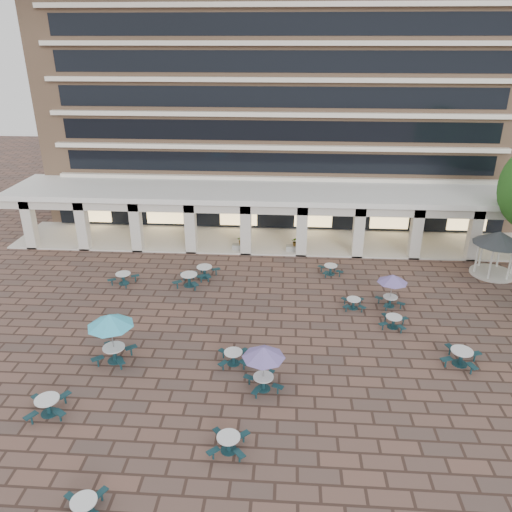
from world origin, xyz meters
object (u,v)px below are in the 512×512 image
(picnic_table_0, at_px, (48,405))
(picnic_table_2, at_px, (229,442))
(picnic_table_1, at_px, (85,506))
(planter_right, at_px, (296,246))
(gazebo, at_px, (498,243))
(planter_left, at_px, (242,245))

(picnic_table_0, bearing_deg, picnic_table_2, -24.43)
(picnic_table_0, relative_size, picnic_table_1, 1.13)
(picnic_table_2, height_order, planter_right, planter_right)
(planter_right, bearing_deg, gazebo, -12.61)
(picnic_table_0, height_order, picnic_table_2, picnic_table_0)
(picnic_table_0, distance_m, picnic_table_1, 6.06)
(planter_right, bearing_deg, picnic_table_2, -97.69)
(gazebo, distance_m, planter_left, 18.32)
(planter_right, bearing_deg, picnic_table_1, -107.18)
(planter_left, bearing_deg, gazebo, -9.74)
(planter_left, bearing_deg, picnic_table_1, -97.64)
(picnic_table_0, relative_size, planter_right, 1.37)
(picnic_table_1, xyz_separation_m, planter_left, (3.21, 23.90, 0.07))
(picnic_table_0, xyz_separation_m, planter_left, (6.76, 19.00, 0.01))
(picnic_table_1, distance_m, planter_left, 24.11)
(picnic_table_1, height_order, gazebo, gazebo)
(picnic_table_1, xyz_separation_m, picnic_table_2, (4.61, 3.29, 0.01))
(picnic_table_0, xyz_separation_m, picnic_table_2, (8.17, -1.61, -0.05))
(picnic_table_2, height_order, gazebo, gazebo)
(picnic_table_2, xyz_separation_m, gazebo, (16.56, 17.52, 1.95))
(picnic_table_0, relative_size, planter_left, 1.37)
(picnic_table_0, distance_m, picnic_table_2, 8.32)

